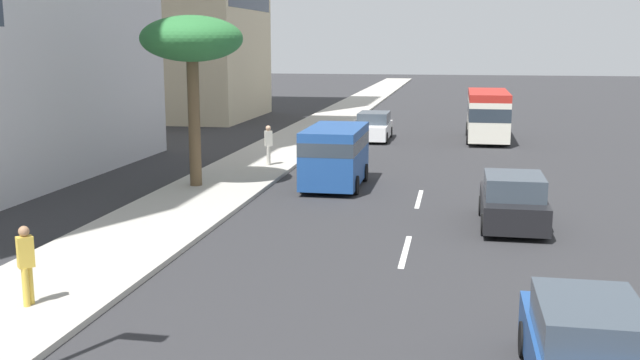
# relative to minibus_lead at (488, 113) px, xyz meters

# --- Properties ---
(ground_plane) EXTENTS (198.00, 198.00, 0.00)m
(ground_plane) POSITION_rel_minibus_lead_xyz_m (-9.33, 2.98, -1.57)
(ground_plane) COLOR #2D2D30
(sidewalk_right) EXTENTS (162.00, 3.85, 0.15)m
(sidewalk_right) POSITION_rel_minibus_lead_xyz_m (-9.33, 10.82, -1.49)
(sidewalk_right) COLOR #B2ADA3
(sidewalk_right) RESTS_ON ground_plane
(lane_stripe_mid) EXTENTS (3.20, 0.16, 0.01)m
(lane_stripe_mid) POSITION_rel_minibus_lead_xyz_m (-24.27, 2.98, -1.56)
(lane_stripe_mid) COLOR silver
(lane_stripe_mid) RESTS_ON ground_plane
(lane_stripe_far) EXTENTS (3.20, 0.16, 0.01)m
(lane_stripe_far) POSITION_rel_minibus_lead_xyz_m (-17.30, 2.98, -1.56)
(lane_stripe_far) COLOR silver
(lane_stripe_far) RESTS_ON ground_plane
(minibus_lead) EXTENTS (7.01, 2.37, 2.85)m
(minibus_lead) POSITION_rel_minibus_lead_xyz_m (0.00, 0.00, 0.00)
(minibus_lead) COLOR silver
(minibus_lead) RESTS_ON ground_plane
(car_second) EXTENTS (4.20, 1.96, 1.65)m
(car_second) POSITION_rel_minibus_lead_xyz_m (-20.84, -0.06, -0.79)
(car_second) COLOR black
(car_second) RESTS_ON ground_plane
(car_third) EXTENTS (4.17, 1.81, 1.62)m
(car_third) POSITION_rel_minibus_lead_xyz_m (-32.07, -0.44, -0.80)
(car_third) COLOR #1E478C
(car_third) RESTS_ON ground_plane
(van_fourth) EXTENTS (4.63, 2.22, 2.36)m
(van_fourth) POSITION_rel_minibus_lead_xyz_m (-15.55, 6.38, -0.22)
(van_fourth) COLOR #1E478C
(van_fourth) RESTS_ON ground_plane
(car_fifth) EXTENTS (4.58, 1.93, 1.61)m
(car_fifth) POSITION_rel_minibus_lead_xyz_m (-1.02, 6.52, -0.81)
(car_fifth) COLOR white
(car_fifth) RESTS_ON ground_plane
(pedestrian_near_lamp) EXTENTS (0.36, 0.39, 1.80)m
(pedestrian_near_lamp) POSITION_rel_minibus_lead_xyz_m (-11.83, 10.05, -0.42)
(pedestrian_near_lamp) COLOR beige
(pedestrian_near_lamp) RESTS_ON sidewalk_right
(pedestrian_by_tree) EXTENTS (0.38, 0.38, 1.72)m
(pedestrian_by_tree) POSITION_rel_minibus_lead_xyz_m (-30.33, 10.48, -0.47)
(pedestrian_by_tree) COLOR gold
(pedestrian_by_tree) RESTS_ON sidewalk_right
(palm_tree) EXTENTS (3.85, 3.85, 6.48)m
(palm_tree) POSITION_rel_minibus_lead_xyz_m (-16.99, 11.62, 4.07)
(palm_tree) COLOR brown
(palm_tree) RESTS_ON sidewalk_right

